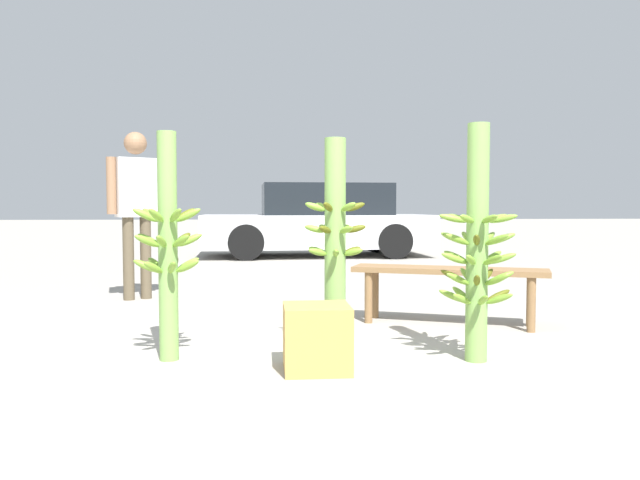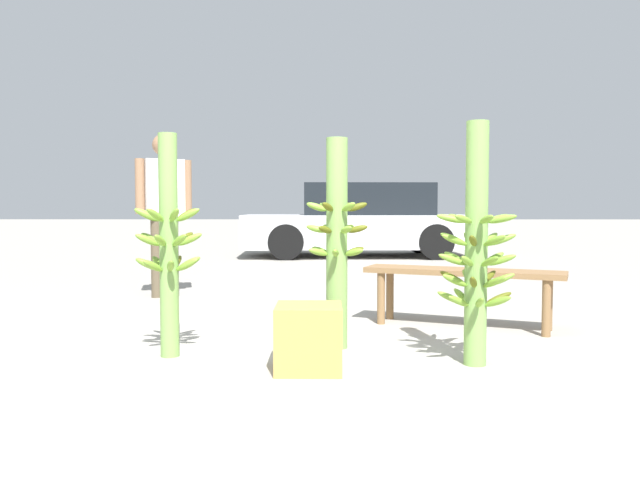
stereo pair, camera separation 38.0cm
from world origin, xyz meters
name	(u,v)px [view 1 (the left image)]	position (x,y,z in m)	size (l,w,h in m)	color
ground_plane	(330,370)	(0.00, 0.00, 0.00)	(80.00, 80.00, 0.00)	#9E998E
banana_stalk_left	(168,245)	(-0.91, 0.32, 0.67)	(0.41, 0.41, 1.32)	#7AA851
banana_stalk_center	(335,242)	(0.09, 0.55, 0.67)	(0.40, 0.40, 1.32)	#7AA851
banana_stalk_right	(477,247)	(0.86, 0.13, 0.66)	(0.45, 0.45, 1.36)	#7AA851
vendor_person	(136,199)	(-1.57, 2.76, 0.97)	(0.53, 0.35, 1.60)	brown
market_bench	(449,277)	(1.03, 1.23, 0.36)	(1.45, 0.85, 0.43)	olive
parked_car	(319,221)	(0.64, 7.84, 0.62)	(4.11, 1.85, 1.30)	silver
produce_crate	(317,338)	(-0.07, 0.01, 0.18)	(0.36, 0.36, 0.36)	#C69347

